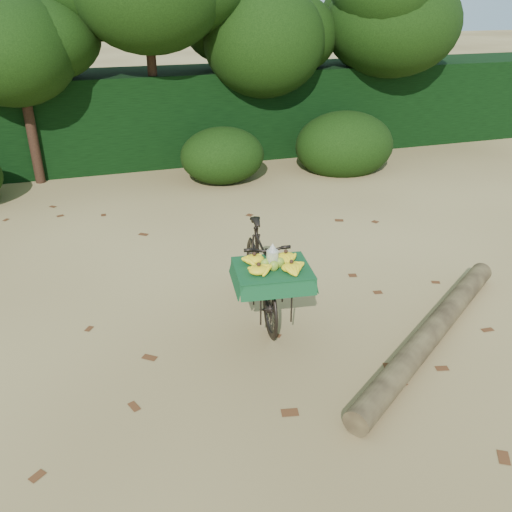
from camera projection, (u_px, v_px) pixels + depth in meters
name	position (u px, v px, depth m)	size (l,w,h in m)	color
ground	(192.00, 307.00, 6.20)	(80.00, 80.00, 0.00)	tan
vendor_bicycle	(261.00, 270.00, 5.88)	(0.82, 1.80, 1.02)	black
fallen_log	(432.00, 332.00, 5.53)	(0.24, 0.24, 3.31)	brown
hedge_backdrop	(127.00, 118.00, 11.19)	(26.00, 1.80, 1.80)	black
tree_row	(89.00, 68.00, 9.84)	(14.50, 2.00, 4.00)	black
bush_clumps	(169.00, 163.00, 9.81)	(8.80, 1.70, 0.90)	black
leaf_litter	(181.00, 280.00, 6.75)	(7.00, 7.30, 0.01)	#4D2914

